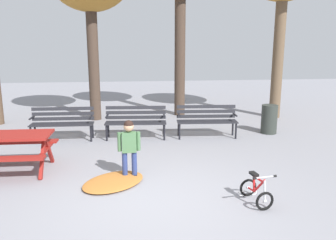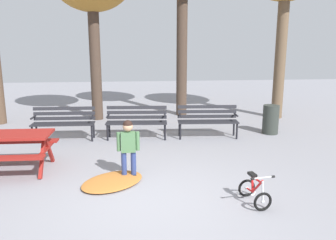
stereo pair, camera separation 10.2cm
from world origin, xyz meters
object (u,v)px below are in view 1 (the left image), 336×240
object	(u,v)px
park_bench_right	(207,118)
child_standing	(129,144)
park_bench_far_left	(63,121)
park_bench_left	(136,119)
kids_bicycle	(256,191)
trash_bin	(269,119)
picnic_table	(3,143)

from	to	relation	value
park_bench_right	child_standing	size ratio (longest dim) A/B	1.46
park_bench_far_left	park_bench_left	xyz separation A→B (m)	(1.90, -0.06, 0.00)
kids_bicycle	park_bench_right	bearing A→B (deg)	88.20
trash_bin	park_bench_left	bearing A→B (deg)	-178.88
picnic_table	park_bench_far_left	xyz separation A→B (m)	(0.72, 2.25, -0.08)
park_bench_far_left	kids_bicycle	xyz separation A→B (m)	(3.68, -4.14, -0.31)
child_standing	kids_bicycle	xyz separation A→B (m)	(1.98, -1.29, -0.46)
park_bench_far_left	trash_bin	distance (m)	5.64
park_bench_far_left	kids_bicycle	world-z (taller)	park_bench_far_left
park_bench_right	kids_bicycle	distance (m)	4.00
park_bench_right	trash_bin	world-z (taller)	park_bench_right
child_standing	park_bench_right	bearing A→B (deg)	52.05
park_bench_far_left	child_standing	size ratio (longest dim) A/B	1.45
trash_bin	park_bench_right	bearing A→B (deg)	-174.99
park_bench_far_left	trash_bin	bearing A→B (deg)	0.10
picnic_table	park_bench_far_left	size ratio (longest dim) A/B	1.13
trash_bin	child_standing	bearing A→B (deg)	-144.06
park_bench_left	kids_bicycle	bearing A→B (deg)	-66.48
park_bench_right	kids_bicycle	world-z (taller)	park_bench_right
park_bench_far_left	park_bench_right	distance (m)	3.81
kids_bicycle	trash_bin	bearing A→B (deg)	64.69
picnic_table	park_bench_right	size ratio (longest dim) A/B	1.12
child_standing	kids_bicycle	world-z (taller)	child_standing
picnic_table	park_bench_left	xyz separation A→B (m)	(2.63, 2.19, -0.08)
picnic_table	trash_bin	world-z (taller)	trash_bin
park_bench_far_left	park_bench_left	distance (m)	1.91
park_bench_far_left	park_bench_left	size ratio (longest dim) A/B	0.99
picnic_table	child_standing	size ratio (longest dim) A/B	1.64
picnic_table	park_bench_left	size ratio (longest dim) A/B	1.12
park_bench_far_left	trash_bin	world-z (taller)	park_bench_far_left
child_standing	trash_bin	xyz separation A→B (m)	(3.94, 2.86, -0.26)
park_bench_left	trash_bin	distance (m)	3.74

